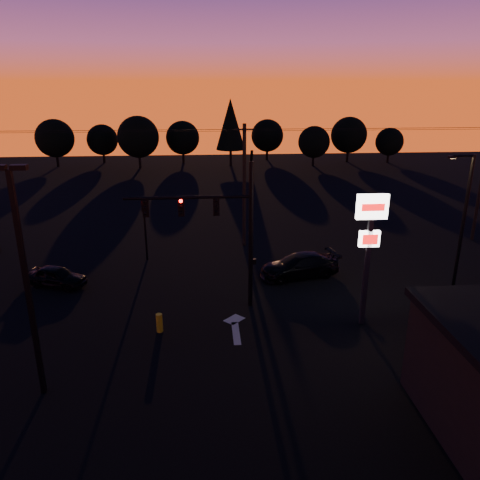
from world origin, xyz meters
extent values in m
plane|color=black|center=(0.00, 0.00, 0.00)|extent=(120.00, 120.00, 0.00)
cube|color=beige|center=(0.50, 1.00, 0.01)|extent=(0.35, 2.20, 0.01)
cube|color=beige|center=(0.50, 2.40, 0.01)|extent=(1.20, 1.20, 0.01)
cylinder|color=black|center=(1.50, 4.00, 4.00)|extent=(0.24, 0.24, 8.00)
cylinder|color=black|center=(1.50, 4.00, 8.20)|extent=(0.14, 0.52, 0.76)
cylinder|color=black|center=(-1.75, 4.00, 6.20)|extent=(6.50, 0.16, 0.16)
cube|color=black|center=(-0.30, 4.00, 5.70)|extent=(0.32, 0.22, 0.95)
sphere|color=black|center=(-0.30, 3.87, 6.05)|extent=(0.18, 0.18, 0.18)
sphere|color=black|center=(-0.30, 3.87, 5.75)|extent=(0.18, 0.18, 0.18)
sphere|color=black|center=(-0.30, 3.87, 5.45)|extent=(0.18, 0.18, 0.18)
cube|color=black|center=(-2.10, 4.00, 5.70)|extent=(0.32, 0.22, 0.95)
sphere|color=#FF0705|center=(-2.10, 3.87, 6.05)|extent=(0.18, 0.18, 0.18)
sphere|color=black|center=(-2.10, 3.87, 5.75)|extent=(0.18, 0.18, 0.18)
sphere|color=black|center=(-2.10, 3.87, 5.45)|extent=(0.18, 0.18, 0.18)
cube|color=black|center=(-3.90, 4.00, 5.70)|extent=(0.32, 0.22, 0.95)
sphere|color=black|center=(-3.90, 3.87, 6.05)|extent=(0.18, 0.18, 0.18)
sphere|color=black|center=(-3.90, 3.87, 5.75)|extent=(0.18, 0.18, 0.18)
sphere|color=black|center=(-3.90, 3.87, 5.45)|extent=(0.18, 0.18, 0.18)
cube|color=black|center=(1.68, 4.00, 2.60)|extent=(0.22, 0.18, 0.28)
cylinder|color=black|center=(-5.00, 11.50, 1.80)|extent=(0.14, 0.14, 3.60)
cube|color=black|center=(-5.00, 11.50, 3.90)|extent=(0.30, 0.20, 0.90)
sphere|color=#FF0705|center=(-5.00, 11.38, 4.22)|extent=(0.18, 0.18, 0.18)
sphere|color=black|center=(-5.00, 11.38, 3.94)|extent=(0.18, 0.18, 0.18)
sphere|color=black|center=(-5.00, 11.38, 3.66)|extent=(0.18, 0.18, 0.18)
cube|color=black|center=(-7.50, -3.00, 4.50)|extent=(0.18, 0.18, 9.00)
cube|color=black|center=(-7.15, -3.00, 9.05)|extent=(0.55, 0.30, 0.18)
cube|color=black|center=(7.00, 1.50, 3.20)|extent=(0.22, 0.22, 6.40)
cube|color=white|center=(7.00, 1.50, 6.20)|extent=(1.50, 0.25, 1.20)
cube|color=red|center=(7.00, 1.36, 6.20)|extent=(1.10, 0.02, 0.35)
cube|color=white|center=(7.00, 1.50, 4.60)|extent=(1.00, 0.22, 0.80)
cube|color=red|center=(7.00, 1.37, 4.60)|extent=(0.75, 0.02, 0.50)
cylinder|color=black|center=(14.00, 5.50, 4.00)|extent=(0.20, 0.20, 8.00)
cylinder|color=black|center=(13.40, 5.50, 7.90)|extent=(1.20, 0.14, 0.14)
cube|color=black|center=(12.80, 5.50, 7.85)|extent=(0.50, 0.22, 0.14)
plane|color=#FFB759|center=(12.80, 5.50, 7.77)|extent=(0.35, 0.35, 0.00)
cylinder|color=black|center=(2.00, 14.00, 4.50)|extent=(0.26, 0.26, 9.00)
cube|color=black|center=(2.00, 14.00, 8.60)|extent=(1.40, 0.10, 0.10)
cylinder|color=black|center=(-7.00, 13.40, 8.55)|extent=(18.00, 0.02, 0.02)
cylinder|color=black|center=(-7.00, 14.00, 8.60)|extent=(18.00, 0.02, 0.02)
cylinder|color=black|center=(-7.00, 14.60, 8.55)|extent=(18.00, 0.02, 0.02)
cylinder|color=black|center=(11.00, 13.40, 8.55)|extent=(18.00, 0.02, 0.02)
cylinder|color=black|center=(11.00, 14.00, 8.60)|extent=(18.00, 0.02, 0.02)
cylinder|color=black|center=(11.00, 14.60, 8.55)|extent=(18.00, 0.02, 0.02)
cube|color=black|center=(9.00, -3.48, 1.40)|extent=(2.20, 0.05, 1.60)
cylinder|color=gold|center=(-3.27, 1.47, 0.48)|extent=(0.32, 0.32, 0.96)
cylinder|color=black|center=(-22.00, 50.00, 0.81)|extent=(0.36, 0.36, 1.62)
sphere|color=black|center=(-22.00, 50.00, 4.06)|extent=(5.36, 5.36, 5.36)
cylinder|color=black|center=(-16.00, 53.00, 0.69)|extent=(0.36, 0.36, 1.38)
sphere|color=black|center=(-16.00, 53.00, 3.44)|extent=(4.54, 4.54, 4.54)
cylinder|color=black|center=(-10.00, 48.00, 0.88)|extent=(0.36, 0.36, 1.75)
sphere|color=black|center=(-10.00, 48.00, 4.38)|extent=(5.77, 5.78, 5.78)
cylinder|color=black|center=(-4.00, 52.00, 0.75)|extent=(0.36, 0.36, 1.50)
sphere|color=black|center=(-4.00, 52.00, 3.75)|extent=(4.95, 4.95, 4.95)
cylinder|color=black|center=(3.00, 49.00, 1.19)|extent=(0.36, 0.36, 2.38)
cone|color=black|center=(3.00, 49.00, 5.94)|extent=(4.18, 4.18, 7.12)
cylinder|color=black|center=(9.00, 54.00, 0.75)|extent=(0.36, 0.36, 1.50)
sphere|color=black|center=(9.00, 54.00, 3.75)|extent=(4.95, 4.95, 4.95)
cylinder|color=black|center=(15.00, 48.00, 0.69)|extent=(0.36, 0.36, 1.38)
sphere|color=black|center=(15.00, 48.00, 3.44)|extent=(4.54, 4.54, 4.54)
cylinder|color=black|center=(21.00, 51.00, 0.81)|extent=(0.36, 0.36, 1.62)
sphere|color=black|center=(21.00, 51.00, 4.06)|extent=(5.36, 5.36, 5.36)
cylinder|color=black|center=(27.00, 50.00, 0.62)|extent=(0.36, 0.36, 1.25)
sphere|color=black|center=(27.00, 50.00, 3.12)|extent=(4.12, 4.12, 4.12)
imported|color=black|center=(-9.96, 7.45, 0.62)|extent=(3.94, 2.64, 1.25)
imported|color=black|center=(4.98, 7.79, 0.74)|extent=(5.41, 3.14, 1.47)
imported|color=black|center=(11.55, -1.09, 0.76)|extent=(2.72, 5.54, 1.51)
camera|label=1|loc=(-0.86, -19.33, 11.84)|focal=35.00mm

